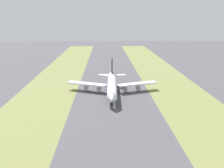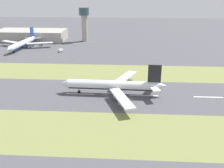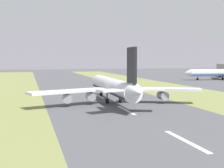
{
  "view_description": "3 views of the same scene",
  "coord_description": "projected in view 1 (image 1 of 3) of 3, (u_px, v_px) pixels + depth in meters",
  "views": [
    {
      "loc": [
        5.65,
        164.86,
        50.55
      ],
      "look_at": [
        0.67,
        -4.06,
        7.0
      ],
      "focal_mm": 42.0,
      "sensor_mm": 36.0,
      "label": 1
    },
    {
      "loc": [
        -151.99,
        -13.57,
        65.79
      ],
      "look_at": [
        0.67,
        -4.06,
        7.0
      ],
      "focal_mm": 42.0,
      "sensor_mm": 36.0,
      "label": 2
    },
    {
      "loc": [
        -30.56,
        -120.02,
        16.47
      ],
      "look_at": [
        0.67,
        -4.06,
        7.0
      ],
      "focal_mm": 50.0,
      "sensor_mm": 36.0,
      "label": 3
    }
  ],
  "objects": [
    {
      "name": "centreline_dash_mid",
      "position": [
        112.0,
        86.0,
        195.64
      ],
      "size": [
        1.2,
        18.0,
        0.01
      ],
      "primitive_type": "cube",
      "color": "silver",
      "rests_on": "ground"
    },
    {
      "name": "grass_median_west",
      "position": [
        181.0,
        95.0,
        173.64
      ],
      "size": [
        40.0,
        600.0,
        0.01
      ],
      "primitive_type": "cube",
      "color": "olive",
      "rests_on": "ground"
    },
    {
      "name": "centreline_dash_near",
      "position": [
        111.0,
        75.0,
        234.36
      ],
      "size": [
        1.2,
        18.0,
        0.01
      ],
      "primitive_type": "cube",
      "color": "silver",
      "rests_on": "ground"
    },
    {
      "name": "grass_median_east",
      "position": [
        44.0,
        96.0,
        171.07
      ],
      "size": [
        40.0,
        600.0,
        0.01
      ],
      "primitive_type": "cube",
      "color": "olive",
      "rests_on": "ground"
    },
    {
      "name": "ground_plane",
      "position": [
        113.0,
        96.0,
        172.36
      ],
      "size": [
        800.0,
        800.0,
        0.0
      ],
      "primitive_type": "plane",
      "color": "#4C4C51"
    },
    {
      "name": "airplane_main_jet",
      "position": [
        112.0,
        85.0,
        176.61
      ],
      "size": [
        64.11,
        67.14,
        20.2
      ],
      "color": "silver",
      "rests_on": "ground"
    },
    {
      "name": "centreline_dash_far",
      "position": [
        114.0,
        104.0,
        156.92
      ],
      "size": [
        1.2,
        18.0,
        0.01
      ],
      "primitive_type": "cube",
      "color": "silver",
      "rests_on": "ground"
    }
  ]
}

